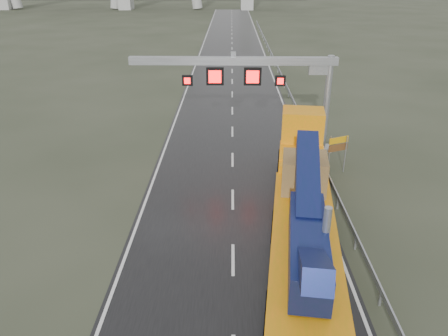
{
  "coord_description": "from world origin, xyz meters",
  "views": [
    {
      "loc": [
        -0.16,
        -13.25,
        12.84
      ],
      "look_at": [
        -0.49,
        7.64,
        3.2
      ],
      "focal_mm": 35.0,
      "sensor_mm": 36.0,
      "label": 1
    }
  ],
  "objects_px": {
    "heavy_haul_truck": "(304,191)",
    "exit_sign_pair": "(338,147)",
    "striped_barrier": "(308,136)",
    "sign_gantry": "(262,78)"
  },
  "relations": [
    {
      "from": "heavy_haul_truck",
      "to": "exit_sign_pair",
      "type": "relative_size",
      "value": 8.27
    },
    {
      "from": "striped_barrier",
      "to": "exit_sign_pair",
      "type": "bearing_deg",
      "value": -98.91
    },
    {
      "from": "sign_gantry",
      "to": "striped_barrier",
      "type": "bearing_deg",
      "value": 21.21
    },
    {
      "from": "exit_sign_pair",
      "to": "striped_barrier",
      "type": "height_order",
      "value": "exit_sign_pair"
    },
    {
      "from": "heavy_haul_truck",
      "to": "sign_gantry",
      "type": "bearing_deg",
      "value": 106.45
    },
    {
      "from": "sign_gantry",
      "to": "striped_barrier",
      "type": "relative_size",
      "value": 13.1
    },
    {
      "from": "sign_gantry",
      "to": "heavy_haul_truck",
      "type": "distance_m",
      "value": 11.21
    },
    {
      "from": "sign_gantry",
      "to": "heavy_haul_truck",
      "type": "relative_size",
      "value": 0.7
    },
    {
      "from": "exit_sign_pair",
      "to": "striped_barrier",
      "type": "distance_m",
      "value": 5.62
    },
    {
      "from": "sign_gantry",
      "to": "exit_sign_pair",
      "type": "bearing_deg",
      "value": -37.68
    }
  ]
}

